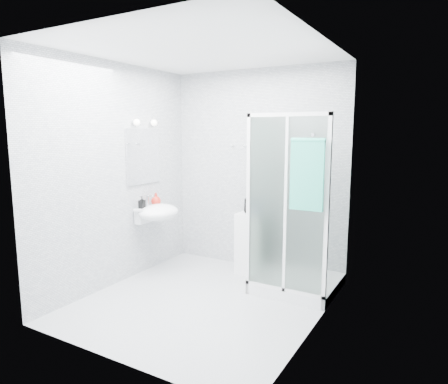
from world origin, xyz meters
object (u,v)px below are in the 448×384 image
Objects in this scene: shower_enclosure at (289,252)px; shampoo_bottle_b at (254,205)px; shampoo_bottle_a at (248,203)px; hand_towel at (307,173)px; wall_basin at (157,212)px; soap_dispenser_orange at (156,199)px; soap_dispenser_black at (142,202)px; storage_cabinet at (251,243)px.

shampoo_bottle_b is at bearing 154.44° from shower_enclosure.
shower_enclosure is 7.86× the size of shampoo_bottle_a.
wall_basin is at bearing 177.53° from hand_towel.
hand_towel is 1.29m from shampoo_bottle_a.
hand_towel is 2.12m from soap_dispenser_orange.
shampoo_bottle_a is (-0.67, 0.27, 0.47)m from shower_enclosure.
wall_basin reaches higher than shampoo_bottle_b.
shampoo_bottle_a reaches higher than soap_dispenser_orange.
hand_towel is at bearing 1.58° from soap_dispenser_black.
shampoo_bottle_a is 1.69× the size of soap_dispenser_black.
storage_cabinet is 0.50m from shampoo_bottle_b.
wall_basin is at bearing -46.34° from soap_dispenser_orange.
shower_enclosure is 1.09m from hand_towel.
shampoo_bottle_a is at bearing 157.66° from shower_enclosure.
shampoo_bottle_b is 1.33× the size of soap_dispenser_orange.
shampoo_bottle_b is 1.45× the size of soap_dispenser_black.
shampoo_bottle_a is at bearing 24.33° from soap_dispenser_orange.
shower_enclosure is 0.79m from shampoo_bottle_b.
soap_dispenser_black is at bearing -95.16° from soap_dispenser_orange.
hand_towel is 4.37× the size of soap_dispenser_orange.
shampoo_bottle_b reaches higher than storage_cabinet.
wall_basin is 0.23m from soap_dispenser_black.
hand_towel is at bearing -52.01° from shower_enclosure.
shampoo_bottle_b is at bearing 29.06° from wall_basin.
shower_enclosure is 12.20× the size of soap_dispenser_orange.
soap_dispenser_black is (-2.09, -0.06, -0.47)m from hand_towel.
storage_cabinet is 4.79× the size of soap_dispenser_orange.
hand_towel is 3.29× the size of shampoo_bottle_b.
soap_dispenser_black is (-1.19, -0.74, 0.04)m from shampoo_bottle_b.
hand_towel is 1.24m from shampoo_bottle_b.
storage_cabinet is (-0.62, 0.28, -0.05)m from shower_enclosure.
storage_cabinet is at bearing 23.70° from soap_dispenser_orange.
hand_towel is (0.31, -0.40, 0.96)m from shower_enclosure.
shampoo_bottle_b is (0.04, -0.00, 0.50)m from storage_cabinet.
soap_dispenser_black reaches higher than wall_basin.
shower_enclosure is 13.26× the size of soap_dispenser_black.
soap_dispenser_orange reaches higher than soap_dispenser_black.
soap_dispenser_black reaches higher than storage_cabinet.
hand_towel is at bearing -34.54° from shampoo_bottle_a.
soap_dispenser_orange is (-2.06, 0.19, -0.46)m from hand_towel.
storage_cabinet is at bearing 143.78° from hand_towel.
soap_dispenser_orange is (-1.75, -0.21, 0.50)m from shower_enclosure.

